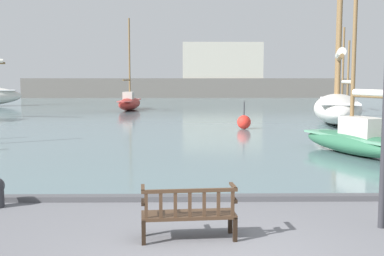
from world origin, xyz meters
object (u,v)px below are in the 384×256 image
at_px(sailboat_mid_port, 130,102).
at_px(channel_buoy, 244,122).
at_px(sailboat_mid_starboard, 337,104).
at_px(sailboat_nearest_starboard, 355,138).
at_px(sailboat_far_port, 342,102).
at_px(park_bench, 189,212).

relative_size(sailboat_mid_port, channel_buoy, 5.34).
height_order(sailboat_mid_starboard, sailboat_mid_port, sailboat_mid_starboard).
height_order(sailboat_nearest_starboard, sailboat_mid_starboard, sailboat_mid_starboard).
bearing_deg(sailboat_far_port, sailboat_mid_starboard, -109.55).
height_order(sailboat_nearest_starboard, channel_buoy, sailboat_nearest_starboard).
distance_m(sailboat_nearest_starboard, sailboat_far_port, 24.80).
bearing_deg(sailboat_mid_starboard, channel_buoy, -148.35).
xyz_separation_m(park_bench, sailboat_mid_starboard, (9.13, 20.86, 0.74)).
distance_m(park_bench, sailboat_mid_port, 32.68).
xyz_separation_m(sailboat_far_port, channel_buoy, (-10.19, -15.27, -0.32)).
xyz_separation_m(sailboat_nearest_starboard, sailboat_far_port, (7.33, 23.69, 0.13)).
bearing_deg(sailboat_mid_port, sailboat_mid_starboard, -39.71).
bearing_deg(sailboat_mid_port, sailboat_far_port, 0.05).
distance_m(park_bench, sailboat_mid_starboard, 22.78).
bearing_deg(park_bench, sailboat_far_port, 67.78).
bearing_deg(sailboat_mid_port, sailboat_nearest_starboard, -65.90).
distance_m(park_bench, sailboat_nearest_starboard, 10.48).
distance_m(sailboat_mid_port, channel_buoy, 17.10).
bearing_deg(park_bench, sailboat_mid_starboard, 66.35).
bearing_deg(sailboat_mid_port, park_bench, -81.73).
height_order(sailboat_far_port, channel_buoy, sailboat_far_port).
height_order(park_bench, channel_buoy, channel_buoy).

